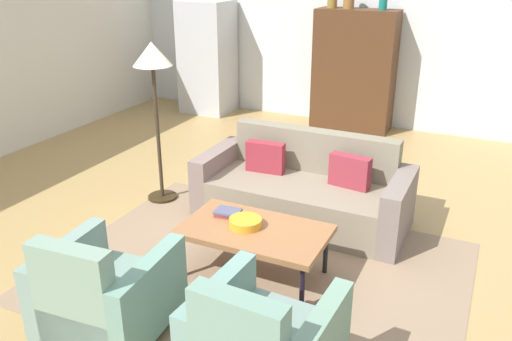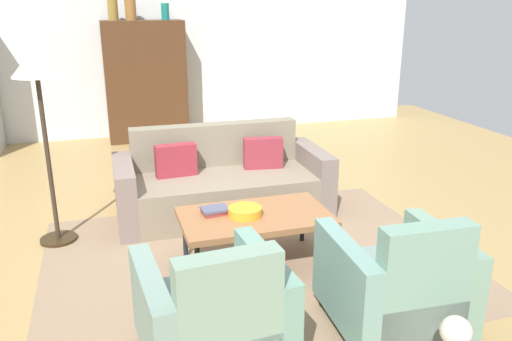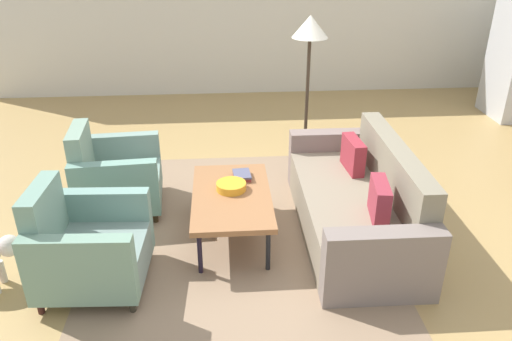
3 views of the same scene
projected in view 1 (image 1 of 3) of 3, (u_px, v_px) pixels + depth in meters
name	position (u px, v px, depth m)	size (l,w,h in m)	color
ground_plane	(265.00, 250.00, 4.81)	(10.41, 10.41, 0.00)	#A88750
wall_back	(384.00, 35.00, 7.91)	(8.57, 0.12, 2.80)	silver
area_rug	(257.00, 271.00, 4.49)	(3.40, 2.60, 0.01)	#8C7259
couch	(305.00, 191.00, 5.34)	(2.11, 0.92, 0.86)	gray
coffee_table	(255.00, 232.00, 4.30)	(1.20, 0.70, 0.44)	black
armchair_left	(103.00, 297.00, 3.58)	(0.86, 0.86, 0.88)	#381C15
fruit_bowl	(245.00, 223.00, 4.31)	(0.27, 0.27, 0.07)	orange
book_stack	(228.00, 213.00, 4.49)	(0.22, 0.17, 0.05)	brown
cabinet	(354.00, 71.00, 7.94)	(1.20, 0.51, 1.80)	#492C18
vase_small	(383.00, 1.00, 7.41)	(0.12, 0.12, 0.24)	#167067
refrigerator	(207.00, 58.00, 8.84)	(0.80, 0.73, 1.85)	#B7BABF
floor_lamp	(153.00, 69.00, 5.31)	(0.40, 0.40, 1.72)	#2F2210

